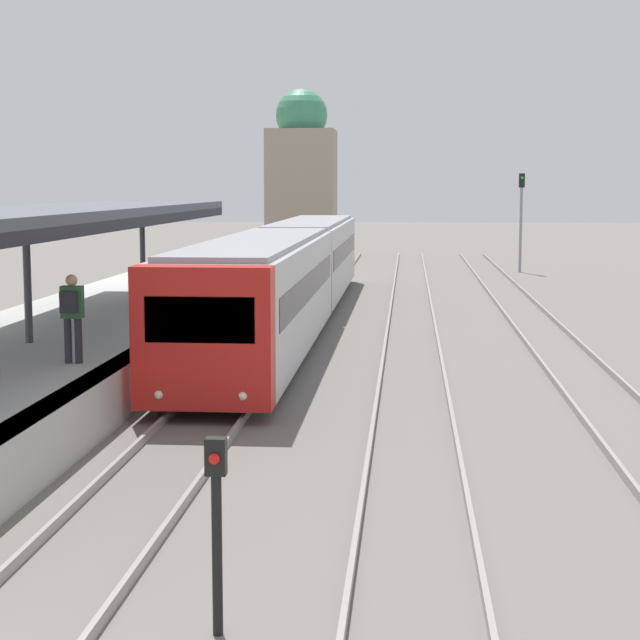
# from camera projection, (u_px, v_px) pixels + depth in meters

# --- Properties ---
(platform_canopy) EXTENTS (4.00, 24.50, 2.81)m
(platform_canopy) POSITION_uv_depth(u_px,v_px,m) (27.00, 215.00, 22.23)
(platform_canopy) COLOR #4C515B
(platform_canopy) RESTS_ON station_platform
(person_on_platform) EXTENTS (0.40, 0.40, 1.66)m
(person_on_platform) POSITION_uv_depth(u_px,v_px,m) (72.00, 311.00, 19.81)
(person_on_platform) COLOR #2D2D33
(person_on_platform) RESTS_ON station_platform
(train_near) EXTENTS (2.58, 29.63, 3.00)m
(train_near) POSITION_uv_depth(u_px,v_px,m) (291.00, 270.00, 33.74)
(train_near) COLOR red
(train_near) RESTS_ON ground_plane
(signal_post_near) EXTENTS (0.20, 0.21, 1.95)m
(signal_post_near) POSITION_uv_depth(u_px,v_px,m) (217.00, 515.00, 10.19)
(signal_post_near) COLOR black
(signal_post_near) RESTS_ON ground_plane
(signal_mast_far) EXTENTS (0.28, 0.29, 4.92)m
(signal_mast_far) POSITION_uv_depth(u_px,v_px,m) (521.00, 210.00, 53.21)
(signal_mast_far) COLOR gray
(signal_mast_far) RESTS_ON ground_plane
(distant_domed_building) EXTENTS (4.01, 4.01, 10.01)m
(distant_domed_building) POSITION_uv_depth(u_px,v_px,m) (302.00, 179.00, 63.86)
(distant_domed_building) COLOR gray
(distant_domed_building) RESTS_ON ground_plane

